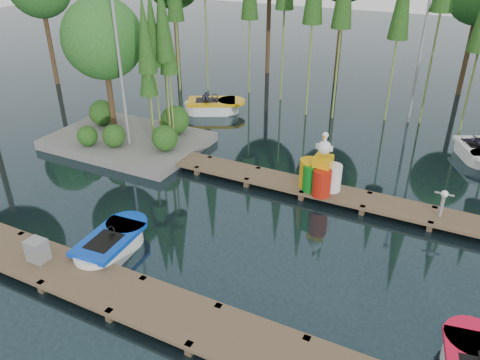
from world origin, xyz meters
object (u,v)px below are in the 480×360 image
at_px(island, 118,67).
at_px(drum_cluster, 322,175).
at_px(boat_yellow_far, 213,106).
at_px(boat_blue, 111,245).
at_px(yellow_barrel, 309,173).
at_px(utility_cabinet, 37,250).

distance_m(island, drum_cluster, 9.20).
xyz_separation_m(boat_yellow_far, drum_cluster, (7.41, -5.74, 0.60)).
height_order(island, drum_cluster, island).
distance_m(boat_blue, yellow_barrel, 6.76).
height_order(boat_blue, drum_cluster, drum_cluster).
bearing_deg(drum_cluster, boat_yellow_far, 142.22).
bearing_deg(yellow_barrel, island, 174.60).
relative_size(utility_cabinet, drum_cluster, 0.29).
xyz_separation_m(island, drum_cluster, (8.87, -0.95, -2.27)).
bearing_deg(yellow_barrel, utility_cabinet, -125.21).
relative_size(island, boat_yellow_far, 2.08).
height_order(island, boat_yellow_far, island).
bearing_deg(utility_cabinet, yellow_barrel, 54.79).
height_order(boat_yellow_far, drum_cluster, drum_cluster).
bearing_deg(island, boat_blue, -54.12).
bearing_deg(boat_blue, island, 121.71).
relative_size(island, drum_cluster, 3.25).
height_order(boat_yellow_far, yellow_barrel, boat_yellow_far).
bearing_deg(drum_cluster, boat_blue, -127.92).
xyz_separation_m(island, boat_blue, (4.62, -6.39, -2.93)).
bearing_deg(island, drum_cluster, -6.09).
distance_m(boat_blue, utility_cabinet, 1.87).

